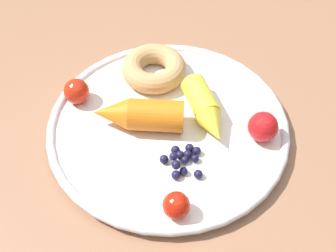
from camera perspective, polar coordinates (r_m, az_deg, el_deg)
dining_table at (r=0.77m, az=1.67°, el=-0.99°), size 1.14×0.91×0.70m
plate at (r=0.66m, az=-0.00°, el=-0.16°), size 0.33×0.33×0.02m
carrot_orange at (r=0.65m, az=-3.57°, el=1.35°), size 0.11×0.12×0.04m
carrot_yellow at (r=0.66m, az=4.36°, el=1.85°), size 0.08×0.11×0.04m
donut at (r=0.72m, az=-1.43°, el=6.99°), size 0.13×0.13×0.03m
blueberry_pile at (r=0.62m, az=1.75°, el=-3.98°), size 0.06×0.06×0.02m
tomato_near at (r=0.69m, az=-10.75°, el=4.05°), size 0.04×0.04×0.04m
tomato_mid at (r=0.57m, az=0.98°, el=-9.34°), size 0.03×0.03×0.03m
tomato_far at (r=0.65m, az=11.14°, el=-0.08°), size 0.04×0.04×0.04m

